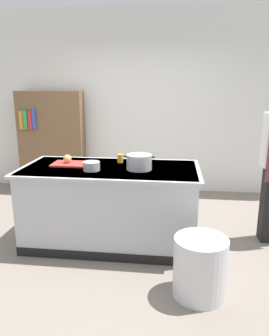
# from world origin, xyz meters

# --- Properties ---
(ground_plane) EXTENTS (10.00, 10.00, 0.00)m
(ground_plane) POSITION_xyz_m (0.00, 0.00, 0.00)
(ground_plane) COLOR slate
(back_wall) EXTENTS (6.40, 0.12, 3.00)m
(back_wall) POSITION_xyz_m (0.00, 2.10, 1.50)
(back_wall) COLOR white
(back_wall) RESTS_ON ground_plane
(counter_island) EXTENTS (1.98, 0.98, 0.90)m
(counter_island) POSITION_xyz_m (0.00, -0.00, 0.47)
(counter_island) COLOR #B7BABF
(counter_island) RESTS_ON ground_plane
(cutting_board) EXTENTS (0.40, 0.28, 0.02)m
(cutting_board) POSITION_xyz_m (-0.48, 0.07, 0.91)
(cutting_board) COLOR red
(cutting_board) RESTS_ON counter_island
(onion) EXTENTS (0.09, 0.09, 0.09)m
(onion) POSITION_xyz_m (-0.51, 0.08, 0.97)
(onion) COLOR tan
(onion) RESTS_ON cutting_board
(stock_pot) EXTENTS (0.34, 0.27, 0.17)m
(stock_pot) POSITION_xyz_m (0.33, -0.05, 0.98)
(stock_pot) COLOR #B7BABF
(stock_pot) RESTS_ON counter_island
(mixing_bowl) EXTENTS (0.18, 0.18, 0.10)m
(mixing_bowl) POSITION_xyz_m (-0.17, -0.15, 0.95)
(mixing_bowl) COLOR #B7BABF
(mixing_bowl) RESTS_ON counter_island
(juice_cup) EXTENTS (0.07, 0.07, 0.10)m
(juice_cup) POSITION_xyz_m (0.07, 0.24, 0.95)
(juice_cup) COLOR yellow
(juice_cup) RESTS_ON counter_island
(trash_bin) EXTENTS (0.46, 0.46, 0.53)m
(trash_bin) POSITION_xyz_m (0.95, -0.89, 0.27)
(trash_bin) COLOR silver
(trash_bin) RESTS_ON ground_plane
(bookshelf) EXTENTS (1.10, 0.31, 1.70)m
(bookshelf) POSITION_xyz_m (-1.36, 1.80, 0.85)
(bookshelf) COLOR brown
(bookshelf) RESTS_ON ground_plane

